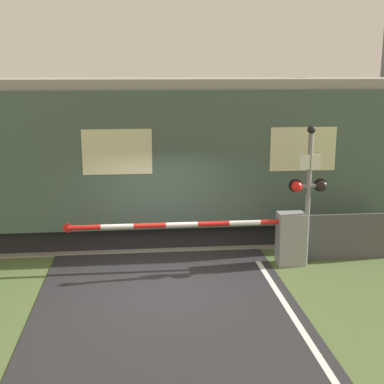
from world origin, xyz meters
The scene contains 7 objects.
ground_plane centered at (0.00, 0.00, 0.00)m, with size 80.00×80.00×0.00m, color #4C6033.
track_bed centered at (0.00, 3.48, 0.02)m, with size 36.00×3.20×0.13m.
train centered at (-0.95, 3.48, 2.13)m, with size 16.19×3.14×4.16m.
crossing_barrier centered at (2.55, 0.83, 0.68)m, with size 5.39×0.44×1.22m.
signal_post centered at (3.28, 0.70, 1.82)m, with size 0.87×0.26×3.20m.
catenary_pole centered at (7.14, 5.59, 3.33)m, with size 0.20×1.90×6.37m.
roadside_fence centered at (4.37, 1.01, 0.55)m, with size 2.42×0.06×1.10m.
Camera 1 is at (-0.50, -10.52, 4.40)m, focal length 50.00 mm.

